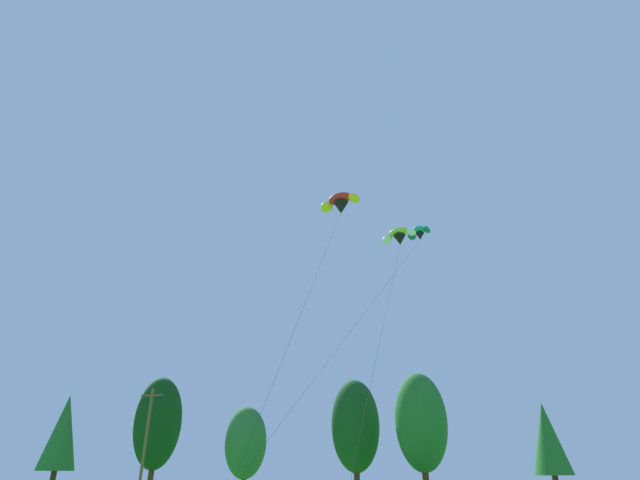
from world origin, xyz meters
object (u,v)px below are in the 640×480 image
parafoil_kite_mid_lime_white (399,236)px  parafoil_kite_far_red_yellow (340,203)px  parafoil_kite_high_teal (419,233)px  utility_pole (146,441)px

parafoil_kite_mid_lime_white → parafoil_kite_far_red_yellow: bearing=-147.5°
parafoil_kite_high_teal → parafoil_kite_mid_lime_white: size_ratio=1.16×
parafoil_kite_mid_lime_white → parafoil_kite_far_red_yellow: size_ratio=0.89×
parafoil_kite_high_teal → parafoil_kite_far_red_yellow: (-5.25, -8.06, -0.75)m
utility_pole → parafoil_kite_mid_lime_white: 28.88m
utility_pole → parafoil_kite_far_red_yellow: size_ratio=0.48×
parafoil_kite_high_teal → utility_pole: bearing=174.1°
utility_pole → parafoil_kite_mid_lime_white: parafoil_kite_mid_lime_white is taller
parafoil_kite_high_teal → parafoil_kite_mid_lime_white: parafoil_kite_high_teal is taller
parafoil_kite_mid_lime_white → parafoil_kite_far_red_yellow: parafoil_kite_far_red_yellow is taller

